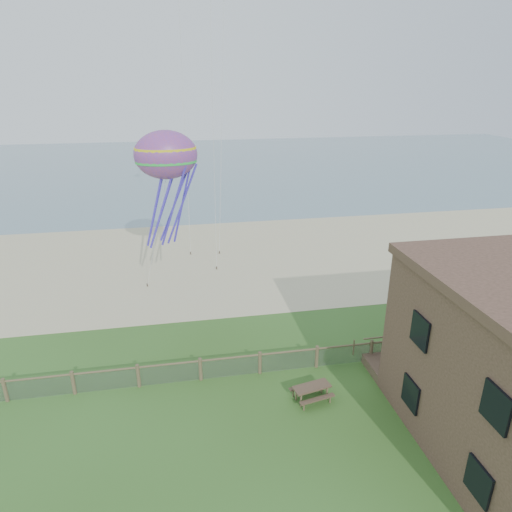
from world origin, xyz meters
name	(u,v)px	position (x,y,z in m)	size (l,w,h in m)	color
ground	(289,464)	(0.00, 0.00, 0.00)	(160.00, 160.00, 0.00)	#31511B
sand_beach	(224,259)	(0.00, 22.00, 0.00)	(72.00, 20.00, 0.02)	#BFB58A
ocean	(194,166)	(0.00, 66.00, 0.00)	(160.00, 68.00, 0.02)	slate
chainlink_fence	(260,364)	(0.00, 6.00, 0.55)	(36.20, 0.20, 1.25)	brown
motel_deck	(501,354)	(13.00, 5.00, 0.25)	(15.00, 2.00, 0.50)	brown
picnic_table	(312,393)	(1.99, 3.55, 0.37)	(1.76, 1.33, 0.74)	brown
octopus_kite	(168,187)	(-4.04, 14.66, 7.89)	(3.65, 2.58, 7.51)	#D55721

